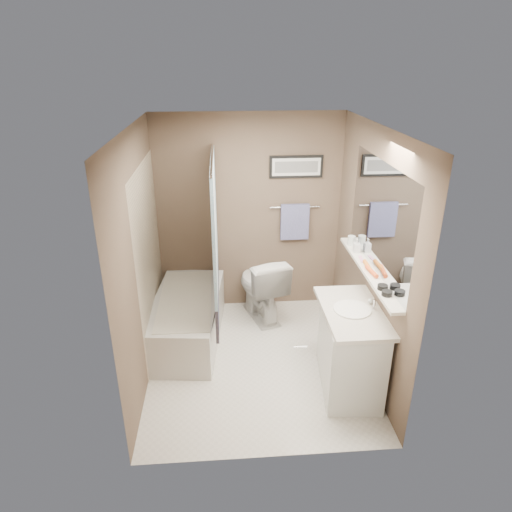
{
  "coord_description": "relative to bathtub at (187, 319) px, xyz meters",
  "views": [
    {
      "loc": [
        -0.32,
        -3.93,
        2.96
      ],
      "look_at": [
        0.0,
        0.15,
        1.15
      ],
      "focal_mm": 32.0,
      "sensor_mm": 36.0,
      "label": 1
    }
  ],
  "objects": [
    {
      "name": "art_image",
      "position": [
        1.3,
        0.71,
        1.53
      ],
      "size": [
        0.5,
        0.0,
        0.13
      ],
      "primitive_type": "cube",
      "color": "#595959",
      "rests_on": "art_mat"
    },
    {
      "name": "wall_back",
      "position": [
        0.75,
        0.73,
        0.95
      ],
      "size": [
        2.2,
        0.04,
        2.4
      ],
      "primitive_type": "cube",
      "color": "brown",
      "rests_on": "ground"
    },
    {
      "name": "countertop",
      "position": [
        1.59,
        -0.93,
        0.57
      ],
      "size": [
        0.54,
        0.96,
        0.04
      ],
      "primitive_type": "cube",
      "color": "beige",
      "rests_on": "vanity"
    },
    {
      "name": "soap_bottle",
      "position": [
        1.79,
        -0.25,
        0.94
      ],
      "size": [
        0.07,
        0.07,
        0.14
      ],
      "primitive_type": "imported",
      "rotation": [
        0.0,
        0.0,
        -0.06
      ],
      "color": "#999999",
      "rests_on": "shelf"
    },
    {
      "name": "art_mat",
      "position": [
        1.3,
        0.72,
        1.53
      ],
      "size": [
        0.56,
        0.0,
        0.2
      ],
      "primitive_type": "cube",
      "color": "white",
      "rests_on": "art_frame"
    },
    {
      "name": "wall_right",
      "position": [
        1.83,
        -0.5,
        0.95
      ],
      "size": [
        0.04,
        2.5,
        2.4
      ],
      "primitive_type": "cube",
      "color": "brown",
      "rests_on": "ground"
    },
    {
      "name": "towel_bar",
      "position": [
        1.3,
        0.71,
        1.05
      ],
      "size": [
        0.6,
        0.02,
        0.02
      ],
      "primitive_type": "cylinder",
      "rotation": [
        0.0,
        1.57,
        0.0
      ],
      "color": "silver",
      "rests_on": "wall_back"
    },
    {
      "name": "faucet_spout",
      "position": [
        1.78,
        -0.93,
        0.64
      ],
      "size": [
        0.02,
        0.02,
        0.1
      ],
      "primitive_type": "cylinder",
      "color": "silver",
      "rests_on": "countertop"
    },
    {
      "name": "curtain_upper",
      "position": [
        0.35,
        -0.0,
        1.15
      ],
      "size": [
        0.03,
        1.45,
        1.28
      ],
      "primitive_type": "cube",
      "color": "white",
      "rests_on": "curtain_rod"
    },
    {
      "name": "curtain_lower",
      "position": [
        0.35,
        -0.0,
        0.33
      ],
      "size": [
        0.03,
        1.45,
        0.36
      ],
      "primitive_type": "cube",
      "color": "#292C4D",
      "rests_on": "curtain_rod"
    },
    {
      "name": "bathtub",
      "position": [
        0.0,
        0.0,
        0.0
      ],
      "size": [
        0.85,
        1.56,
        0.5
      ],
      "primitive_type": "cube",
      "rotation": [
        0.0,
        0.0,
        -0.1
      ],
      "color": "silver",
      "rests_on": "ground"
    },
    {
      "name": "wall_left",
      "position": [
        -0.33,
        -0.5,
        0.95
      ],
      "size": [
        0.04,
        2.5,
        2.4
      ],
      "primitive_type": "cube",
      "color": "brown",
      "rests_on": "ground"
    },
    {
      "name": "wall_front",
      "position": [
        0.75,
        -1.73,
        0.95
      ],
      "size": [
        2.2,
        0.04,
        2.4
      ],
      "primitive_type": "cube",
      "color": "brown",
      "rests_on": "ground"
    },
    {
      "name": "candle_bowl_near",
      "position": [
        1.79,
        -1.17,
        0.89
      ],
      "size": [
        0.09,
        0.09,
        0.04
      ],
      "primitive_type": "cylinder",
      "color": "black",
      "rests_on": "shelf"
    },
    {
      "name": "door",
      "position": [
        1.3,
        -1.74,
        0.75
      ],
      "size": [
        0.8,
        0.02,
        2.0
      ],
      "primitive_type": "cube",
      "color": "silver",
      "rests_on": "wall_front"
    },
    {
      "name": "ground",
      "position": [
        0.75,
        -0.5,
        -0.25
      ],
      "size": [
        2.5,
        2.5,
        0.0
      ],
      "primitive_type": "plane",
      "color": "silver",
      "rests_on": "ground"
    },
    {
      "name": "door_handle",
      "position": [
        0.97,
        -1.69,
        0.75
      ],
      "size": [
        0.1,
        0.02,
        0.02
      ],
      "primitive_type": "cylinder",
      "rotation": [
        0.0,
        1.57,
        0.0
      ],
      "color": "silver",
      "rests_on": "door"
    },
    {
      "name": "glass_jar",
      "position": [
        1.79,
        -0.06,
        0.92
      ],
      "size": [
        0.08,
        0.08,
        0.1
      ],
      "primitive_type": "cylinder",
      "color": "silver",
      "rests_on": "shelf"
    },
    {
      "name": "toilet",
      "position": [
        0.87,
        0.42,
        0.16
      ],
      "size": [
        0.67,
        0.9,
        0.82
      ],
      "primitive_type": "imported",
      "rotation": [
        0.0,
        0.0,
        3.44
      ],
      "color": "silver",
      "rests_on": "ground"
    },
    {
      "name": "curtain_rod",
      "position": [
        0.35,
        -0.0,
        1.8
      ],
      "size": [
        0.02,
        1.55,
        0.02
      ],
      "primitive_type": "cylinder",
      "rotation": [
        1.57,
        0.0,
        0.0
      ],
      "color": "silver",
      "rests_on": "wall_left"
    },
    {
      "name": "mirror",
      "position": [
        1.84,
        -0.65,
        1.37
      ],
      "size": [
        0.02,
        1.6,
        1.0
      ],
      "primitive_type": "cube",
      "color": "silver",
      "rests_on": "wall_right"
    },
    {
      "name": "pink_comb",
      "position": [
        1.79,
        -0.44,
        0.87
      ],
      "size": [
        0.05,
        0.16,
        0.01
      ],
      "primitive_type": "cube",
      "rotation": [
        0.0,
        0.0,
        -0.11
      ],
      "color": "pink",
      "rests_on": "shelf"
    },
    {
      "name": "towel",
      "position": [
        1.3,
        0.69,
        0.87
      ],
      "size": [
        0.34,
        0.05,
        0.44
      ],
      "primitive_type": "cube",
      "color": "#8C91CC",
      "rests_on": "towel_bar"
    },
    {
      "name": "faucet_knob",
      "position": [
        1.78,
        -0.83,
        0.62
      ],
      "size": [
        0.05,
        0.05,
        0.05
      ],
      "primitive_type": "sphere",
      "color": "white",
      "rests_on": "countertop"
    },
    {
      "name": "ceiling",
      "position": [
        0.75,
        -0.5,
        2.13
      ],
      "size": [
        2.2,
        2.5,
        0.04
      ],
      "primitive_type": "cube",
      "color": "silver",
      "rests_on": "wall_back"
    },
    {
      "name": "hair_brush_back",
      "position": [
        1.79,
        -0.63,
        0.89
      ],
      "size": [
        0.05,
        0.22,
        0.04
      ],
      "primitive_type": "cylinder",
      "rotation": [
        1.57,
        0.0,
        -0.03
      ],
      "color": "orange",
      "rests_on": "shelf"
    },
    {
      "name": "candle_bowl_far",
      "position": [
        1.79,
        -1.06,
        0.89
      ],
      "size": [
        0.09,
        0.09,
        0.04
      ],
      "primitive_type": "cylinder",
      "color": "black",
      "rests_on": "shelf"
    },
    {
      "name": "sink_basin",
      "position": [
        1.58,
        -0.93,
        0.6
      ],
      "size": [
        0.34,
        0.34,
        0.01
      ],
      "primitive_type": "cylinder",
      "color": "white",
      "rests_on": "countertop"
    },
    {
      "name": "vanity",
      "position": [
        1.6,
        -0.93,
        0.15
      ],
      "size": [
        0.58,
        0.94,
        0.8
      ],
      "primitive_type": "cube",
      "rotation": [
        0.0,
        0.0,
        -0.09
      ],
      "color": "silver",
      "rests_on": "ground"
    },
    {
      "name": "art_frame",
      "position": [
        1.3,
        0.73,
        1.53
      ],
      "size": [
        0.62,
        0.02,
        0.26
      ],
      "primitive_type": "cube",
      "color": "black",
      "rests_on": "wall_back"
    },
    {
      "name": "tub_rim",
      "position": [
        0.0,
        0.0,
        0.25
      ],
      "size": [
        0.56,
        1.36,
        0.02
      ],
      "primitive_type": "cube",
      "color": "beige",
      "rests_on": "bathtub"
    },
    {
      "name": "tile_surround",
      "position": [
        -0.34,
        -0.0,
        0.75
      ],
      "size": [
        0.02,
        1.55,
        2.0
      ],
      "primitive_type": "cube",
      "color": "#C8B397",
      "rests_on": "wall_left"
    },
    {
      "name": "hair_brush_front",
      "position": [
        1.79,
        -0.76,
        0.89
      ],
      "size": [
        0.07,
        0.22,
        0.04
      ],
      "primitive_type": "cylinder",
      "rotation": [
        1.57,
        0.0,
        0.12
      ],
      "color": "#E55120",
      "rests_on": "shelf"
    },
    {
      "name": "shelf",
      "position": [
        1.79,
        -0.65,
        0.85
      ],
      "size": [
        0.12,
        1.6,
        0.03
      ],
      "primitive_type": "cube",
      "color": "silver",
      "rests_on": "wall_right"
    }
  ]
}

